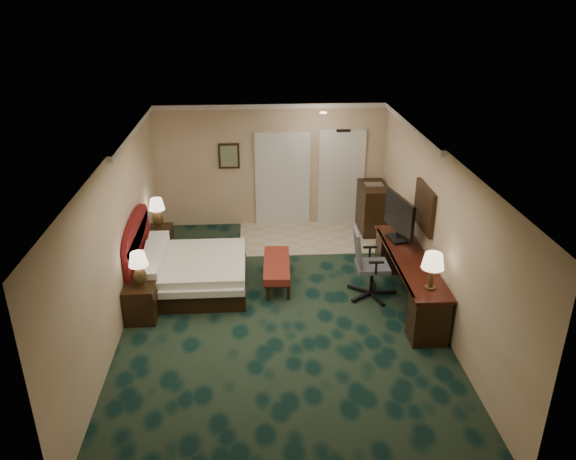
{
  "coord_description": "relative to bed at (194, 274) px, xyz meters",
  "views": [
    {
      "loc": [
        -0.39,
        -7.98,
        4.99
      ],
      "look_at": [
        0.17,
        0.6,
        1.2
      ],
      "focal_mm": 35.0,
      "sensor_mm": 36.0,
      "label": 1
    }
  ],
  "objects": [
    {
      "name": "wall_back",
      "position": [
        1.48,
        2.9,
        1.06
      ],
      "size": [
        5.0,
        0.0,
        2.7
      ],
      "primitive_type": "cube",
      "color": "tan",
      "rests_on": "ground"
    },
    {
      "name": "wall_mirror",
      "position": [
        3.94,
        -0.25,
        1.26
      ],
      "size": [
        0.05,
        0.95,
        0.75
      ],
      "primitive_type": "cube",
      "color": "white",
      "rests_on": "wall_right"
    },
    {
      "name": "nightstand_near",
      "position": [
        -0.76,
        -0.93,
        0.01
      ],
      "size": [
        0.48,
        0.55,
        0.6
      ],
      "primitive_type": "cube",
      "color": "black",
      "rests_on": "ground"
    },
    {
      "name": "tv",
      "position": [
        3.62,
        0.07,
        0.93
      ],
      "size": [
        0.29,
        1.04,
        0.81
      ],
      "primitive_type": "cube",
      "rotation": [
        0.0,
        0.0,
        0.19
      ],
      "color": "black",
      "rests_on": "desk"
    },
    {
      "name": "lamp_far",
      "position": [
        -0.82,
        1.58,
        0.55
      ],
      "size": [
        0.33,
        0.33,
        0.6
      ],
      "primitive_type": null,
      "rotation": [
        0.0,
        0.0,
        -0.03
      ],
      "color": "#322010",
      "rests_on": "nightstand_far"
    },
    {
      "name": "wall_art",
      "position": [
        0.58,
        2.86,
        1.31
      ],
      "size": [
        0.45,
        0.06,
        0.55
      ],
      "primitive_type": "cube",
      "color": "#4A6F5F",
      "rests_on": "wall_back"
    },
    {
      "name": "wall_left",
      "position": [
        -1.02,
        -0.85,
        1.06
      ],
      "size": [
        0.0,
        7.5,
        2.7
      ],
      "primitive_type": "cube",
      "color": "tan",
      "rests_on": "ground"
    },
    {
      "name": "headboard",
      "position": [
        -0.96,
        0.15,
        0.41
      ],
      "size": [
        0.12,
        2.0,
        1.4
      ],
      "primitive_type": null,
      "color": "#530E0D",
      "rests_on": "ground"
    },
    {
      "name": "nightstand_far",
      "position": [
        -0.78,
        1.54,
        -0.02
      ],
      "size": [
        0.43,
        0.49,
        0.54
      ],
      "primitive_type": "cube",
      "color": "black",
      "rests_on": "ground"
    },
    {
      "name": "entry_door",
      "position": [
        3.03,
        2.87,
        0.76
      ],
      "size": [
        1.02,
        0.06,
        2.18
      ],
      "primitive_type": "cube",
      "color": "silver",
      "rests_on": "ground"
    },
    {
      "name": "tile_patch",
      "position": [
        2.38,
        2.05,
        -0.28
      ],
      "size": [
        3.2,
        1.7,
        0.01
      ],
      "primitive_type": "cube",
      "color": "#C0AC90",
      "rests_on": "ground"
    },
    {
      "name": "bed",
      "position": [
        0.0,
        0.0,
        0.0
      ],
      "size": [
        1.83,
        1.7,
        0.58
      ],
      "primitive_type": "cube",
      "color": "silver",
      "rests_on": "ground"
    },
    {
      "name": "desk",
      "position": [
        3.66,
        -0.67,
        0.11
      ],
      "size": [
        0.61,
        2.81,
        0.81
      ],
      "primitive_type": "cube",
      "color": "black",
      "rests_on": "ground"
    },
    {
      "name": "wall_front",
      "position": [
        1.48,
        -4.6,
        1.06
      ],
      "size": [
        5.0,
        0.0,
        2.7
      ],
      "primitive_type": "cube",
      "color": "tan",
      "rests_on": "ground"
    },
    {
      "name": "closet_doors",
      "position": [
        1.73,
        2.86,
        0.76
      ],
      "size": [
        1.2,
        0.06,
        2.1
      ],
      "primitive_type": "cube",
      "color": "silver",
      "rests_on": "ground"
    },
    {
      "name": "desk_chair",
      "position": [
        3.09,
        -0.43,
        0.32
      ],
      "size": [
        0.73,
        0.68,
        1.23
      ],
      "primitive_type": null,
      "rotation": [
        0.0,
        0.0,
        -0.02
      ],
      "color": "#494A54",
      "rests_on": "ground"
    },
    {
      "name": "desk_lamp",
      "position": [
        3.69,
        -1.67,
        0.81
      ],
      "size": [
        0.39,
        0.39,
        0.59
      ],
      "primitive_type": null,
      "rotation": [
        0.0,
        0.0,
        -0.2
      ],
      "color": "#322010",
      "rests_on": "desk"
    },
    {
      "name": "crown_molding",
      "position": [
        1.48,
        -0.85,
        2.36
      ],
      "size": [
        5.0,
        7.5,
        0.1
      ],
      "primitive_type": null,
      "color": "silver",
      "rests_on": "wall_back"
    },
    {
      "name": "bed_bench",
      "position": [
        1.47,
        0.07,
        -0.07
      ],
      "size": [
        0.52,
        1.33,
        0.44
      ],
      "primitive_type": "cube",
      "rotation": [
        0.0,
        0.0,
        -0.05
      ],
      "color": "maroon",
      "rests_on": "ground"
    },
    {
      "name": "ceiling",
      "position": [
        1.48,
        -0.85,
        2.41
      ],
      "size": [
        5.0,
        7.5,
        0.0
      ],
      "primitive_type": "cube",
      "color": "white",
      "rests_on": "wall_back"
    },
    {
      "name": "minibar",
      "position": [
        3.66,
        2.35,
        0.23
      ],
      "size": [
        0.55,
        0.99,
        1.04
      ],
      "primitive_type": "cube",
      "color": "black",
      "rests_on": "ground"
    },
    {
      "name": "lamp_near",
      "position": [
        -0.73,
        -0.92,
        0.6
      ],
      "size": [
        0.39,
        0.39,
        0.58
      ],
      "primitive_type": null,
      "rotation": [
        0.0,
        0.0,
        -0.32
      ],
      "color": "#322010",
      "rests_on": "nightstand_near"
    },
    {
      "name": "wall_right",
      "position": [
        3.98,
        -0.85,
        1.06
      ],
      "size": [
        0.0,
        7.5,
        2.7
      ],
      "primitive_type": "cube",
      "color": "tan",
      "rests_on": "ground"
    },
    {
      "name": "floor",
      "position": [
        1.48,
        -0.85,
        -0.29
      ],
      "size": [
        5.0,
        7.5,
        0.0
      ],
      "primitive_type": "cube",
      "color": "black",
      "rests_on": "ground"
    }
  ]
}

